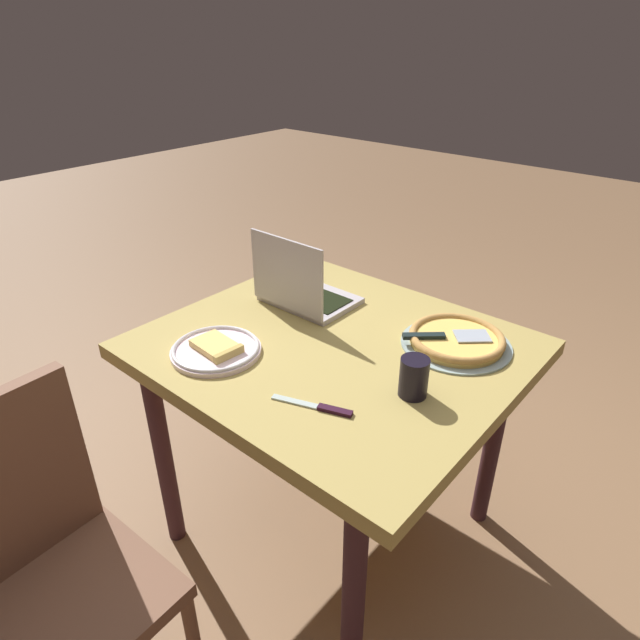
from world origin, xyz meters
The scene contains 8 objects.
ground_plane centered at (0.00, 0.00, 0.00)m, with size 12.00×12.00×0.00m, color #8A6646.
dining_table centered at (0.00, 0.00, 0.68)m, with size 1.03×0.91×0.77m.
laptop centered at (0.23, -0.12, 0.83)m, with size 0.30×0.23×0.25m.
pizza_plate centered at (0.21, 0.26, 0.78)m, with size 0.26×0.26×0.04m.
pizza_tray centered at (-0.28, -0.22, 0.79)m, with size 0.32×0.32×0.04m.
table_knife centered at (-0.17, 0.26, 0.78)m, with size 0.20×0.09×0.01m.
drink_cup centered at (-0.31, 0.07, 0.83)m, with size 0.07×0.07×0.10m.
chair_near centered at (0.13, 0.85, 0.53)m, with size 0.41×0.41×0.93m.
Camera 1 is at (-0.86, 1.05, 1.59)m, focal length 30.34 mm.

